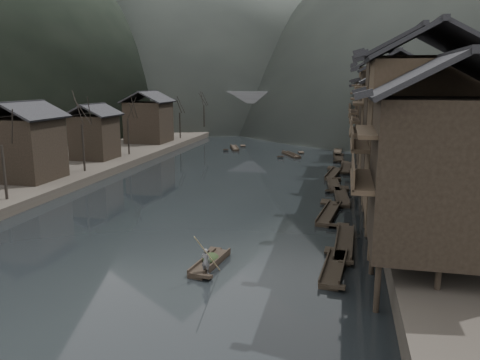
# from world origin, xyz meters

# --- Properties ---
(water) EXTENTS (300.00, 300.00, 0.00)m
(water) POSITION_xyz_m (0.00, 0.00, 0.00)
(water) COLOR black
(water) RESTS_ON ground
(left_bank) EXTENTS (40.00, 200.00, 1.20)m
(left_bank) POSITION_xyz_m (-35.00, 40.00, 0.60)
(left_bank) COLOR #2D2823
(left_bank) RESTS_ON ground
(stilt_houses) EXTENTS (9.00, 67.60, 15.47)m
(stilt_houses) POSITION_xyz_m (17.28, 18.83, 8.86)
(stilt_houses) COLOR black
(stilt_houses) RESTS_ON ground
(left_houses) EXTENTS (8.10, 53.20, 8.73)m
(left_houses) POSITION_xyz_m (-20.50, 20.12, 5.66)
(left_houses) COLOR black
(left_houses) RESTS_ON left_bank
(bare_trees) EXTENTS (3.88, 74.19, 7.75)m
(bare_trees) POSITION_xyz_m (-17.00, 27.28, 6.57)
(bare_trees) COLOR black
(bare_trees) RESTS_ON left_bank
(moored_sampans) EXTENTS (3.31, 72.66, 0.47)m
(moored_sampans) POSITION_xyz_m (12.00, 26.79, 0.20)
(moored_sampans) COLOR black
(moored_sampans) RESTS_ON water
(midriver_boats) EXTENTS (13.41, 27.99, 0.45)m
(midriver_boats) POSITION_xyz_m (0.71, 46.55, 0.20)
(midriver_boats) COLOR black
(midriver_boats) RESTS_ON water
(stone_bridge) EXTENTS (40.00, 6.00, 9.00)m
(stone_bridge) POSITION_xyz_m (-0.00, 72.00, 5.11)
(stone_bridge) COLOR #4C4C4F
(stone_bridge) RESTS_ON ground
(hero_sampan) EXTENTS (1.59, 4.86, 0.43)m
(hero_sampan) POSITION_xyz_m (4.47, -6.48, 0.20)
(hero_sampan) COLOR black
(hero_sampan) RESTS_ON water
(cargo_heap) EXTENTS (1.06, 1.38, 0.63)m
(cargo_heap) POSITION_xyz_m (4.44, -6.26, 0.75)
(cargo_heap) COLOR black
(cargo_heap) RESTS_ON hero_sampan
(boatman) EXTENTS (0.62, 0.46, 1.54)m
(boatman) POSITION_xyz_m (4.70, -8.14, 1.20)
(boatman) COLOR #545456
(boatman) RESTS_ON hero_sampan
(bamboo_pole) EXTENTS (0.92, 2.72, 3.21)m
(bamboo_pole) POSITION_xyz_m (4.90, -8.14, 3.58)
(bamboo_pole) COLOR #8C7A51
(bamboo_pole) RESTS_ON boatman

